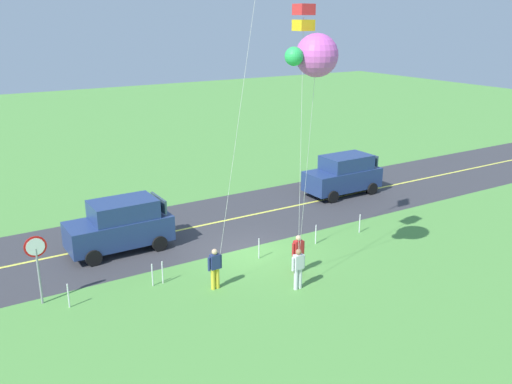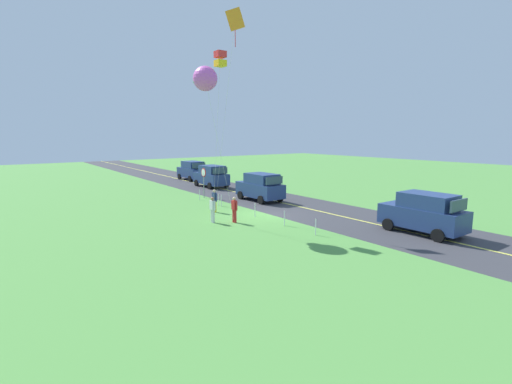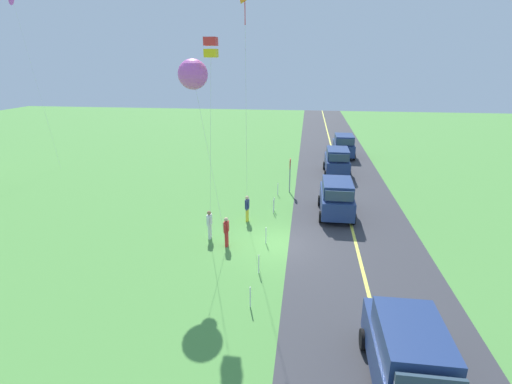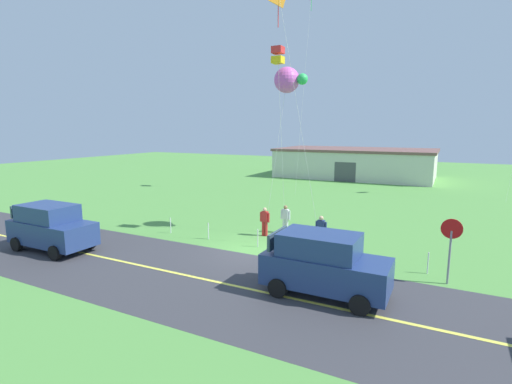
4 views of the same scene
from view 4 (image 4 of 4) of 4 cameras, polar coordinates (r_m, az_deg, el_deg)
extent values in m
cube|color=#549342|center=(18.72, -0.70, -8.96)|extent=(120.00, 120.00, 0.10)
cube|color=#38383D|center=(15.50, -7.83, -12.85)|extent=(120.00, 7.00, 0.00)
cube|color=#E5E04C|center=(15.50, -7.83, -12.84)|extent=(120.00, 0.16, 0.00)
cube|color=navy|center=(13.94, 10.40, -11.60)|extent=(4.40, 1.90, 1.10)
cube|color=navy|center=(13.70, 9.51, -7.75)|extent=(2.73, 1.75, 0.80)
cube|color=#334756|center=(13.43, 13.97, -8.26)|extent=(0.10, 1.62, 0.64)
cube|color=#334756|center=(14.25, 3.25, -6.96)|extent=(0.10, 1.62, 0.60)
cylinder|color=black|center=(14.71, 16.92, -13.03)|extent=(0.68, 0.22, 0.68)
cylinder|color=black|center=(13.00, 15.33, -16.05)|extent=(0.68, 0.22, 0.68)
cylinder|color=black|center=(15.41, 6.20, -11.61)|extent=(0.68, 0.22, 0.68)
cylinder|color=black|center=(13.78, 3.26, -14.19)|extent=(0.68, 0.22, 0.68)
cube|color=navy|center=(21.09, -28.23, -5.34)|extent=(4.40, 1.90, 1.10)
cube|color=navy|center=(21.09, -28.82, -2.74)|extent=(2.73, 1.75, 0.80)
cube|color=#334756|center=(20.21, -27.09, -3.09)|extent=(0.10, 1.62, 0.64)
cube|color=#334756|center=(22.44, -31.14, -2.26)|extent=(0.10, 1.62, 0.60)
cylinder|color=black|center=(20.65, -23.66, -6.88)|extent=(0.68, 0.22, 0.68)
cylinder|color=black|center=(19.57, -28.00, -8.08)|extent=(0.68, 0.22, 0.68)
cylinder|color=black|center=(22.89, -28.22, -5.66)|extent=(0.68, 0.22, 0.68)
cylinder|color=black|center=(21.92, -32.31, -6.64)|extent=(0.68, 0.22, 0.68)
cylinder|color=gray|center=(16.31, 27.04, -8.77)|extent=(0.08, 0.08, 2.10)
cylinder|color=red|center=(16.02, 27.34, -4.93)|extent=(0.76, 0.04, 0.76)
cylinder|color=white|center=(16.04, 27.34, -4.91)|extent=(0.62, 0.01, 0.62)
cylinder|color=silver|center=(21.81, 4.20, -5.06)|extent=(0.16, 0.16, 0.82)
cylinder|color=silver|center=(21.74, 4.64, -5.11)|extent=(0.16, 0.16, 0.82)
cube|color=silver|center=(21.61, 4.45, -3.31)|extent=(0.36, 0.22, 0.56)
cylinder|color=silver|center=(21.72, 3.86, -3.38)|extent=(0.10, 0.10, 0.52)
cylinder|color=silver|center=(21.53, 5.03, -3.50)|extent=(0.10, 0.10, 0.52)
sphere|color=#9E704C|center=(21.53, 4.46, -2.30)|extent=(0.22, 0.22, 0.22)
cylinder|color=red|center=(21.17, 1.09, -5.48)|extent=(0.16, 0.16, 0.82)
cylinder|color=red|center=(21.09, 1.53, -5.54)|extent=(0.16, 0.16, 0.82)
cube|color=red|center=(20.96, 1.32, -3.69)|extent=(0.36, 0.22, 0.56)
cylinder|color=red|center=(21.08, 0.73, -3.75)|extent=(0.10, 0.10, 0.52)
cylinder|color=red|center=(20.87, 1.91, -3.89)|extent=(0.10, 0.10, 0.52)
sphere|color=#D8AD84|center=(20.88, 1.33, -2.64)|extent=(0.22, 0.22, 0.22)
cylinder|color=yellow|center=(19.46, 9.44, -6.95)|extent=(0.16, 0.16, 0.82)
cylinder|color=yellow|center=(19.41, 9.95, -7.01)|extent=(0.16, 0.16, 0.82)
cube|color=navy|center=(19.26, 9.75, -5.01)|extent=(0.36, 0.22, 0.56)
cylinder|color=navy|center=(19.34, 9.07, -5.08)|extent=(0.10, 0.10, 0.52)
cylinder|color=navy|center=(19.20, 10.43, -5.23)|extent=(0.10, 0.10, 0.52)
sphere|color=#D8AD84|center=(19.16, 9.78, -3.88)|extent=(0.22, 0.22, 0.22)
cylinder|color=silver|center=(20.94, 3.89, 6.62)|extent=(0.35, 0.52, 9.68)
cube|color=red|center=(21.15, 3.32, 20.52)|extent=(0.56, 0.56, 0.36)
cube|color=yellow|center=(21.06, 3.31, 19.18)|extent=(0.56, 0.56, 0.36)
cylinder|color=silver|center=(21.04, 2.97, 5.06)|extent=(0.59, 1.54, 8.51)
sphere|color=#D859BF|center=(21.73, 4.65, 16.42)|extent=(1.40, 1.40, 1.40)
sphere|color=green|center=(21.40, 6.97, 16.49)|extent=(0.60, 0.60, 0.60)
cylinder|color=silver|center=(18.87, 6.65, 10.17)|extent=(2.31, 0.35, 12.25)
cylinder|color=red|center=(19.92, 3.36, 25.40)|extent=(0.04, 0.04, 1.40)
cylinder|color=silver|center=(35.14, 7.11, 14.36)|extent=(0.20, 2.70, 17.84)
cylinder|color=green|center=(37.89, 8.32, 26.34)|extent=(0.04, 0.04, 1.40)
cube|color=beige|center=(48.50, 14.68, 4.09)|extent=(18.00, 10.00, 3.20)
cube|color=brown|center=(48.37, 14.77, 6.15)|extent=(18.36, 10.20, 0.30)
cube|color=#4C4C51|center=(43.75, 13.22, 2.94)|extent=(2.40, 0.12, 2.20)
cylinder|color=silver|center=(22.16, -12.71, -4.92)|extent=(0.05, 0.05, 0.90)
cylinder|color=silver|center=(20.64, -7.17, -5.83)|extent=(0.05, 0.05, 0.90)
cylinder|color=silver|center=(19.17, 0.27, -6.95)|extent=(0.05, 0.05, 0.90)
cylinder|color=silver|center=(17.72, 12.95, -8.58)|extent=(0.05, 0.05, 0.90)
cylinder|color=silver|center=(17.63, 14.24, -8.73)|extent=(0.05, 0.05, 0.90)
cylinder|color=silver|center=(17.26, 24.42, -9.70)|extent=(0.05, 0.05, 0.90)
camera|label=1|loc=(34.82, 33.12, 14.33)|focal=38.88mm
camera|label=2|loc=(40.94, -15.17, 8.41)|focal=25.78mm
camera|label=3|loc=(30.21, -34.83, 13.79)|focal=26.66mm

